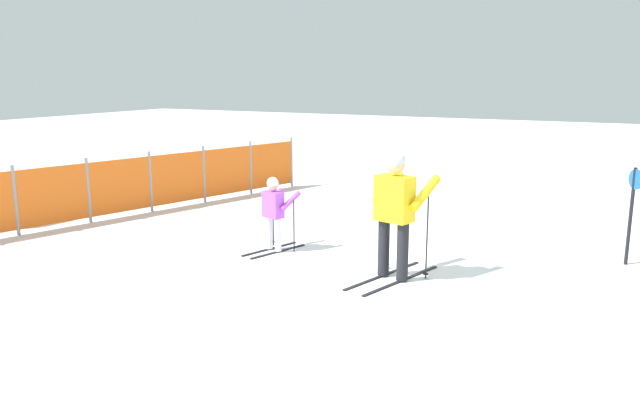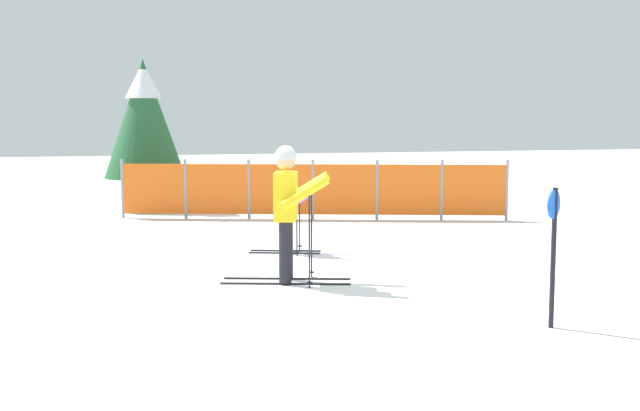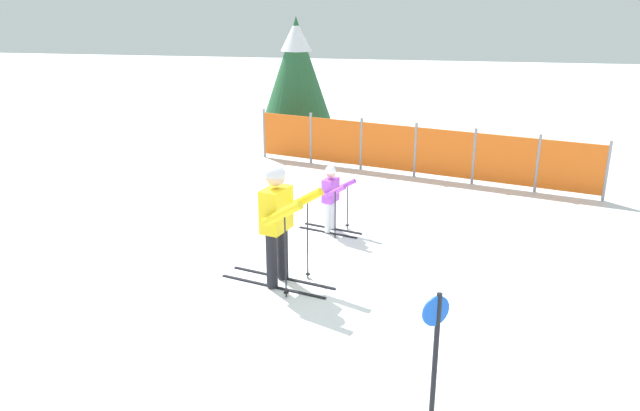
{
  "view_description": "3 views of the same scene",
  "coord_description": "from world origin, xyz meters",
  "px_view_note": "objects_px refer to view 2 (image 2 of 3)",
  "views": [
    {
      "loc": [
        -7.41,
        -2.88,
        2.65
      ],
      "look_at": [
        0.45,
        1.17,
        0.77
      ],
      "focal_mm": 35.0,
      "sensor_mm": 36.0,
      "label": 1
    },
    {
      "loc": [
        -1.97,
        -9.78,
        2.11
      ],
      "look_at": [
        0.59,
        0.51,
        0.87
      ],
      "focal_mm": 45.0,
      "sensor_mm": 36.0,
      "label": 2
    },
    {
      "loc": [
        1.92,
        -7.74,
        3.82
      ],
      "look_at": [
        0.45,
        0.61,
        0.91
      ],
      "focal_mm": 35.0,
      "sensor_mm": 36.0,
      "label": 3
    }
  ],
  "objects_px": {
    "trail_marker": "(553,242)",
    "safety_fence": "(313,189)",
    "skier_adult": "(288,201)",
    "conifer_far": "(144,117)",
    "skier_child": "(286,209)"
  },
  "relations": [
    {
      "from": "skier_adult",
      "to": "skier_child",
      "type": "distance_m",
      "value": 2.14
    },
    {
      "from": "safety_fence",
      "to": "skier_child",
      "type": "bearing_deg",
      "value": -109.44
    },
    {
      "from": "skier_adult",
      "to": "trail_marker",
      "type": "distance_m",
      "value": 3.42
    },
    {
      "from": "trail_marker",
      "to": "safety_fence",
      "type": "bearing_deg",
      "value": 92.82
    },
    {
      "from": "skier_adult",
      "to": "skier_child",
      "type": "height_order",
      "value": "skier_adult"
    },
    {
      "from": "safety_fence",
      "to": "conifer_far",
      "type": "xyz_separation_m",
      "value": [
        -3.15,
        2.55,
        1.42
      ]
    },
    {
      "from": "skier_child",
      "to": "safety_fence",
      "type": "distance_m",
      "value": 3.8
    },
    {
      "from": "skier_adult",
      "to": "skier_child",
      "type": "xyz_separation_m",
      "value": [
        0.4,
        2.08,
        -0.35
      ]
    },
    {
      "from": "conifer_far",
      "to": "trail_marker",
      "type": "height_order",
      "value": "conifer_far"
    },
    {
      "from": "skier_child",
      "to": "trail_marker",
      "type": "xyz_separation_m",
      "value": [
        1.68,
        -4.79,
        0.19
      ]
    },
    {
      "from": "skier_child",
      "to": "trail_marker",
      "type": "bearing_deg",
      "value": -53.23
    },
    {
      "from": "skier_child",
      "to": "conifer_far",
      "type": "distance_m",
      "value": 6.55
    },
    {
      "from": "conifer_far",
      "to": "trail_marker",
      "type": "relative_size",
      "value": 2.34
    },
    {
      "from": "safety_fence",
      "to": "skier_adult",
      "type": "bearing_deg",
      "value": -106.36
    },
    {
      "from": "skier_adult",
      "to": "trail_marker",
      "type": "bearing_deg",
      "value": -36.9
    }
  ]
}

